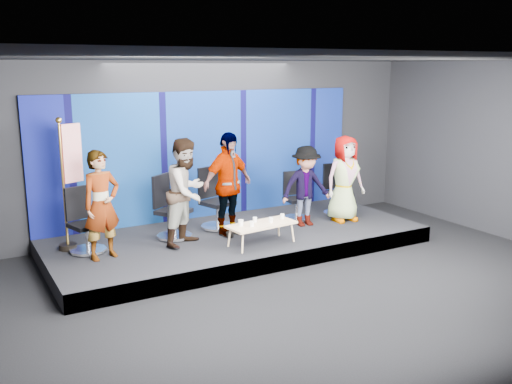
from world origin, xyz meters
The scene contains 21 objects.
ground centered at (0.00, 0.00, 0.00)m, with size 10.00×10.00×0.00m, color black.
room_walls centered at (0.00, 0.00, 2.43)m, with size 10.02×8.02×3.51m.
riser centered at (0.00, 2.50, 0.15)m, with size 7.00×3.00×0.30m, color black.
backdrop centered at (0.00, 3.95, 1.60)m, with size 7.00×0.08×2.60m, color #0A0758.
chair_a centered at (-2.76, 2.78, 0.66)m, with size 0.77×0.77×1.11m.
panelist_a centered at (-2.58, 2.31, 1.20)m, with size 0.65×0.43×1.79m, color black.
chair_b centered at (-1.20, 2.82, 0.68)m, with size 0.91×0.91×1.17m.
panelist_b centered at (-1.08, 2.33, 1.25)m, with size 0.92×0.72×1.89m, color black.
chair_c centered at (-0.21, 3.01, 0.69)m, with size 0.84×0.84×1.19m.
panelist_c centered at (-0.19, 2.50, 1.26)m, with size 1.13×0.47×1.93m, color black.
chair_d centered at (1.51, 2.81, 0.62)m, with size 0.60×0.60×0.98m.
panelist_d centered at (1.42, 2.32, 1.09)m, with size 1.03×0.59×1.59m, color black.
chair_e centered at (2.48, 2.71, 0.65)m, with size 0.64×0.64×1.08m.
panelist_e centered at (2.31, 2.23, 1.17)m, with size 0.85×0.55×1.74m, color black.
coffee_table centered at (0.05, 1.67, 0.65)m, with size 1.29×0.65×0.38m.
mug_a centered at (-0.34, 1.72, 0.73)m, with size 0.09×0.09×0.11m, color white.
mug_b centered at (-0.20, 1.58, 0.73)m, with size 0.08×0.08×0.09m, color white.
mug_c centered at (0.00, 1.81, 0.73)m, with size 0.07×0.07×0.09m, color white.
mug_d centered at (0.23, 1.65, 0.73)m, with size 0.08×0.08×0.09m, color white.
mug_e centered at (0.54, 1.76, 0.73)m, with size 0.08×0.08×0.09m, color white.
flag_stand centered at (-2.90, 3.09, 1.51)m, with size 0.51×0.30×2.28m.
Camera 1 is at (-4.78, -6.73, 3.41)m, focal length 40.00 mm.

